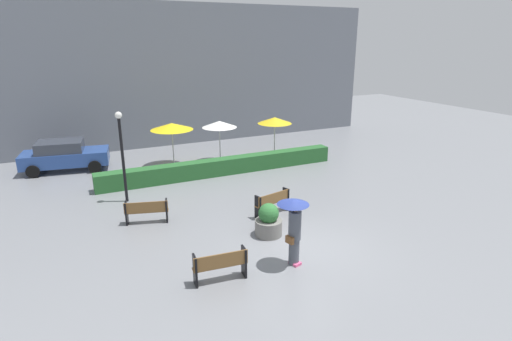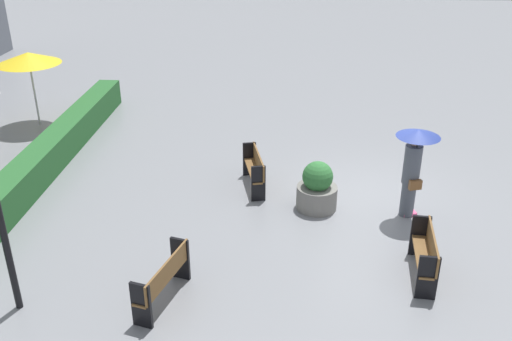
{
  "view_description": "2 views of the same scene",
  "coord_description": "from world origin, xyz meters",
  "px_view_note": "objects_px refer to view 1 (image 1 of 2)",
  "views": [
    {
      "loc": [
        -6.45,
        -10.14,
        6.51
      ],
      "look_at": [
        0.72,
        4.9,
        1.18
      ],
      "focal_mm": 28.78,
      "sensor_mm": 36.0,
      "label": 1
    },
    {
      "loc": [
        -12.23,
        1.99,
        6.58
      ],
      "look_at": [
        -0.57,
        2.78,
        0.97
      ],
      "focal_mm": 40.09,
      "sensor_mm": 36.0,
      "label": 2
    }
  ],
  "objects_px": {
    "bench_far_left": "(147,210)",
    "bench_mid_center": "(273,201)",
    "pedestrian_with_umbrella": "(294,223)",
    "patio_umbrella_yellow_far": "(275,120)",
    "patio_umbrella_yellow": "(172,127)",
    "parked_car": "(64,155)",
    "bench_near_left": "(220,264)",
    "planter_pot": "(269,222)",
    "lamp_post": "(122,147)",
    "patio_umbrella_white": "(219,124)"
  },
  "relations": [
    {
      "from": "bench_far_left",
      "to": "bench_mid_center",
      "type": "height_order",
      "value": "bench_mid_center"
    },
    {
      "from": "planter_pot",
      "to": "patio_umbrella_white",
      "type": "distance_m",
      "value": 9.4
    },
    {
      "from": "planter_pot",
      "to": "patio_umbrella_yellow_far",
      "type": "relative_size",
      "value": 0.5
    },
    {
      "from": "parked_car",
      "to": "bench_mid_center",
      "type": "bearing_deg",
      "value": -53.75
    },
    {
      "from": "bench_far_left",
      "to": "lamp_post",
      "type": "height_order",
      "value": "lamp_post"
    },
    {
      "from": "bench_near_left",
      "to": "parked_car",
      "type": "bearing_deg",
      "value": 105.34
    },
    {
      "from": "bench_mid_center",
      "to": "patio_umbrella_white",
      "type": "height_order",
      "value": "patio_umbrella_white"
    },
    {
      "from": "patio_umbrella_yellow",
      "to": "patio_umbrella_yellow_far",
      "type": "distance_m",
      "value": 5.74
    },
    {
      "from": "patio_umbrella_white",
      "to": "bench_mid_center",
      "type": "bearing_deg",
      "value": -95.31
    },
    {
      "from": "patio_umbrella_yellow_far",
      "to": "lamp_post",
      "type": "bearing_deg",
      "value": -159.34
    },
    {
      "from": "bench_far_left",
      "to": "bench_mid_center",
      "type": "bearing_deg",
      "value": -15.89
    },
    {
      "from": "bench_near_left",
      "to": "bench_far_left",
      "type": "height_order",
      "value": "bench_near_left"
    },
    {
      "from": "bench_near_left",
      "to": "planter_pot",
      "type": "relative_size",
      "value": 1.33
    },
    {
      "from": "planter_pot",
      "to": "lamp_post",
      "type": "bearing_deg",
      "value": 126.44
    },
    {
      "from": "lamp_post",
      "to": "patio_umbrella_yellow",
      "type": "bearing_deg",
      "value": 53.14
    },
    {
      "from": "bench_near_left",
      "to": "bench_mid_center",
      "type": "bearing_deg",
      "value": 44.94
    },
    {
      "from": "patio_umbrella_yellow",
      "to": "bench_far_left",
      "type": "bearing_deg",
      "value": -112.45
    },
    {
      "from": "patio_umbrella_yellow",
      "to": "patio_umbrella_yellow_far",
      "type": "relative_size",
      "value": 1.0
    },
    {
      "from": "bench_near_left",
      "to": "bench_far_left",
      "type": "relative_size",
      "value": 0.98
    },
    {
      "from": "bench_mid_center",
      "to": "patio_umbrella_yellow_far",
      "type": "xyz_separation_m",
      "value": [
        3.87,
        7.17,
        1.61
      ]
    },
    {
      "from": "patio_umbrella_white",
      "to": "lamp_post",
      "type": "bearing_deg",
      "value": -146.33
    },
    {
      "from": "lamp_post",
      "to": "patio_umbrella_yellow",
      "type": "xyz_separation_m",
      "value": [
        3.11,
        4.15,
        -0.18
      ]
    },
    {
      "from": "patio_umbrella_yellow_far",
      "to": "parked_car",
      "type": "relative_size",
      "value": 0.53
    },
    {
      "from": "bench_far_left",
      "to": "patio_umbrella_white",
      "type": "distance_m",
      "value": 8.38
    },
    {
      "from": "lamp_post",
      "to": "patio_umbrella_white",
      "type": "xyz_separation_m",
      "value": [
        5.62,
        3.75,
        -0.21
      ]
    },
    {
      "from": "bench_mid_center",
      "to": "pedestrian_with_umbrella",
      "type": "bearing_deg",
      "value": -108.38
    },
    {
      "from": "lamp_post",
      "to": "patio_umbrella_yellow",
      "type": "distance_m",
      "value": 5.19
    },
    {
      "from": "pedestrian_with_umbrella",
      "to": "patio_umbrella_yellow_far",
      "type": "xyz_separation_m",
      "value": [
        5.05,
        10.73,
        0.8
      ]
    },
    {
      "from": "bench_near_left",
      "to": "pedestrian_with_umbrella",
      "type": "distance_m",
      "value": 2.45
    },
    {
      "from": "patio_umbrella_yellow",
      "to": "parked_car",
      "type": "bearing_deg",
      "value": 162.56
    },
    {
      "from": "patio_umbrella_yellow",
      "to": "patio_umbrella_white",
      "type": "height_order",
      "value": "patio_umbrella_yellow"
    },
    {
      "from": "bench_near_left",
      "to": "patio_umbrella_white",
      "type": "bearing_deg",
      "value": 69.28
    },
    {
      "from": "planter_pot",
      "to": "lamp_post",
      "type": "xyz_separation_m",
      "value": [
        -3.96,
        5.36,
        1.84
      ]
    },
    {
      "from": "pedestrian_with_umbrella",
      "to": "parked_car",
      "type": "xyz_separation_m",
      "value": [
        -5.91,
        13.22,
        -0.54
      ]
    },
    {
      "from": "patio_umbrella_yellow",
      "to": "patio_umbrella_white",
      "type": "distance_m",
      "value": 2.54
    },
    {
      "from": "bench_near_left",
      "to": "bench_mid_center",
      "type": "relative_size",
      "value": 1.0
    },
    {
      "from": "pedestrian_with_umbrella",
      "to": "patio_umbrella_yellow",
      "type": "distance_m",
      "value": 11.6
    },
    {
      "from": "bench_near_left",
      "to": "patio_umbrella_white",
      "type": "distance_m",
      "value": 11.95
    },
    {
      "from": "patio_umbrella_yellow_far",
      "to": "parked_car",
      "type": "distance_m",
      "value": 11.32
    },
    {
      "from": "bench_mid_center",
      "to": "bench_far_left",
      "type": "bearing_deg",
      "value": 164.11
    },
    {
      "from": "bench_near_left",
      "to": "planter_pot",
      "type": "bearing_deg",
      "value": 38.03
    },
    {
      "from": "bench_near_left",
      "to": "patio_umbrella_yellow_far",
      "type": "distance_m",
      "value": 13.04
    },
    {
      "from": "planter_pot",
      "to": "patio_umbrella_yellow",
      "type": "bearing_deg",
      "value": 95.09
    },
    {
      "from": "planter_pot",
      "to": "parked_car",
      "type": "xyz_separation_m",
      "value": [
        -6.13,
        11.17,
        0.31
      ]
    },
    {
      "from": "planter_pot",
      "to": "patio_umbrella_yellow_far",
      "type": "distance_m",
      "value": 10.06
    },
    {
      "from": "patio_umbrella_yellow_far",
      "to": "patio_umbrella_white",
      "type": "bearing_deg",
      "value": 172.23
    },
    {
      "from": "bench_far_left",
      "to": "planter_pot",
      "type": "height_order",
      "value": "planter_pot"
    },
    {
      "from": "bench_near_left",
      "to": "bench_far_left",
      "type": "xyz_separation_m",
      "value": [
        -1.09,
        4.78,
        -0.02
      ]
    },
    {
      "from": "parked_car",
      "to": "bench_near_left",
      "type": "bearing_deg",
      "value": -74.66
    },
    {
      "from": "bench_mid_center",
      "to": "patio_umbrella_yellow",
      "type": "height_order",
      "value": "patio_umbrella_yellow"
    }
  ]
}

